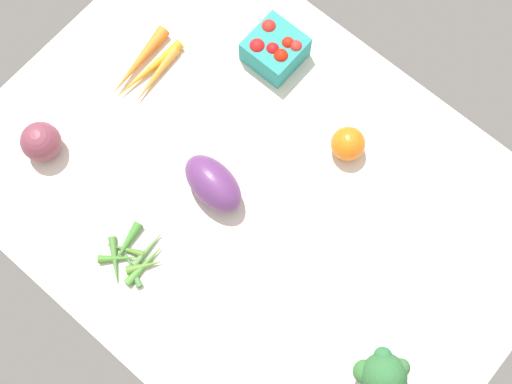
% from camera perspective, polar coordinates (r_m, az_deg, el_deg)
% --- Properties ---
extents(tablecloth, '(1.04, 0.76, 0.02)m').
position_cam_1_polar(tablecloth, '(1.27, -0.00, -0.39)').
color(tablecloth, silver).
rests_on(tablecloth, ground).
extents(berry_basket, '(0.10, 0.10, 0.07)m').
position_cam_1_polar(berry_basket, '(1.34, 1.59, 11.90)').
color(berry_basket, teal).
rests_on(berry_basket, tablecloth).
extents(red_onion_near_basket, '(0.07, 0.07, 0.07)m').
position_cam_1_polar(red_onion_near_basket, '(1.32, -17.55, 4.03)').
color(red_onion_near_basket, brown).
rests_on(red_onion_near_basket, tablecloth).
extents(eggplant, '(0.14, 0.09, 0.08)m').
position_cam_1_polar(eggplant, '(1.23, -3.60, 0.70)').
color(eggplant, '#61326C').
rests_on(eggplant, tablecloth).
extents(heirloom_tomato_orange, '(0.06, 0.06, 0.06)m').
position_cam_1_polar(heirloom_tomato_orange, '(1.27, 7.70, 4.03)').
color(heirloom_tomato_orange, orange).
rests_on(heirloom_tomato_orange, tablecloth).
extents(carrot_bunch, '(0.09, 0.17, 0.03)m').
position_cam_1_polar(carrot_bunch, '(1.36, -9.27, 10.22)').
color(carrot_bunch, orange).
rests_on(carrot_bunch, tablecloth).
extents(broccoli_head, '(0.08, 0.08, 0.11)m').
position_cam_1_polar(broccoli_head, '(1.16, 10.51, -14.74)').
color(broccoli_head, '#A1BD87').
rests_on(broccoli_head, tablecloth).
extents(okra_pile, '(0.12, 0.14, 0.02)m').
position_cam_1_polar(okra_pile, '(1.25, -10.37, -5.33)').
color(okra_pile, '#527E2E').
rests_on(okra_pile, tablecloth).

